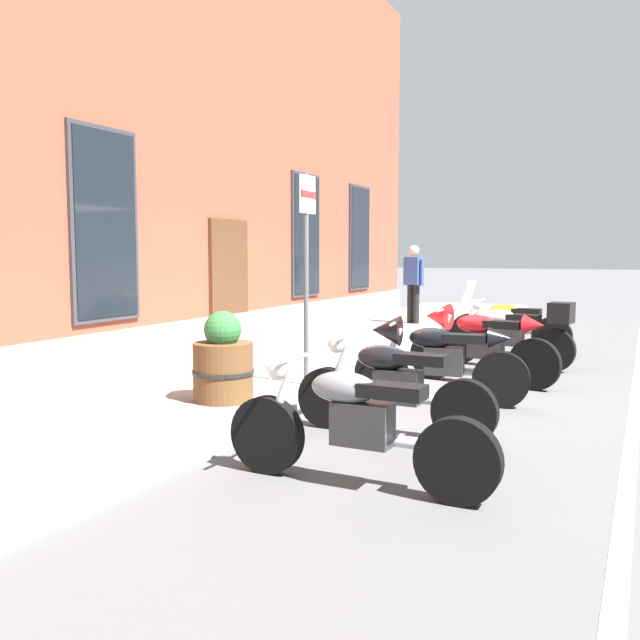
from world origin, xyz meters
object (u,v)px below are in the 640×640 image
object	(u,v)px
motorcycle_yellow_naked	(509,326)
pedestrian_blue_top	(414,279)
barrel_planter	(223,364)
motorcycle_silver_touring	(512,332)
motorcycle_black_sport	(433,356)
motorcycle_red_sport	(477,341)
motorcycle_grey_naked	(354,425)
parking_sign	(307,250)
motorcycle_black_naked	(391,387)

from	to	relation	value
motorcycle_yellow_naked	pedestrian_blue_top	distance (m)	3.85
pedestrian_blue_top	barrel_planter	bearing A→B (deg)	-175.45
motorcycle_silver_touring	motorcycle_black_sport	bearing A→B (deg)	172.32
motorcycle_yellow_naked	motorcycle_red_sport	bearing A→B (deg)	-177.45
motorcycle_grey_naked	parking_sign	bearing A→B (deg)	32.78
barrel_planter	motorcycle_grey_naked	bearing A→B (deg)	-125.28
motorcycle_grey_naked	motorcycle_yellow_naked	distance (m)	7.51
motorcycle_black_naked	motorcycle_yellow_naked	xyz separation A→B (m)	(6.02, -0.00, 0.00)
motorcycle_black_naked	pedestrian_blue_top	xyz separation A→B (m)	(8.77, 2.61, 0.68)
motorcycle_black_naked	motorcycle_black_sport	xyz separation A→B (m)	(1.58, 0.05, 0.08)
motorcycle_black_naked	pedestrian_blue_top	size ratio (longest dim) A/B	1.13
motorcycle_black_naked	parking_sign	distance (m)	2.34
motorcycle_red_sport	motorcycle_silver_touring	xyz separation A→B (m)	(1.48, -0.20, -0.02)
motorcycle_grey_naked	motorcycle_red_sport	size ratio (longest dim) A/B	1.05
motorcycle_grey_naked	motorcycle_red_sport	bearing A→B (deg)	1.30
motorcycle_grey_naked	motorcycle_red_sport	world-z (taller)	motorcycle_red_sport
barrel_planter	motorcycle_red_sport	bearing A→B (deg)	-34.94
parking_sign	barrel_planter	xyz separation A→B (m)	(-1.19, 0.41, -1.22)
motorcycle_red_sport	motorcycle_yellow_naked	xyz separation A→B (m)	(3.05, 0.14, -0.10)
motorcycle_black_sport	motorcycle_yellow_naked	xyz separation A→B (m)	(4.44, -0.05, -0.08)
motorcycle_black_sport	motorcycle_red_sport	distance (m)	1.40
motorcycle_grey_naked	motorcycle_black_naked	xyz separation A→B (m)	(1.49, 0.24, 0.00)
motorcycle_black_naked	motorcycle_silver_touring	xyz separation A→B (m)	(4.45, -0.34, 0.08)
motorcycle_silver_touring	parking_sign	xyz separation A→B (m)	(-3.23, 1.85, 1.23)
motorcycle_silver_touring	pedestrian_blue_top	size ratio (longest dim) A/B	1.19
pedestrian_blue_top	motorcycle_red_sport	bearing A→B (deg)	-154.63
motorcycle_grey_naked	barrel_planter	distance (m)	2.64
motorcycle_red_sport	motorcycle_yellow_naked	size ratio (longest dim) A/B	0.99
motorcycle_black_naked	barrel_planter	xyz separation A→B (m)	(0.03, 1.92, 0.08)
motorcycle_silver_touring	pedestrian_blue_top	distance (m)	5.26
motorcycle_red_sport	motorcycle_silver_touring	distance (m)	1.49
motorcycle_black_naked	pedestrian_blue_top	world-z (taller)	pedestrian_blue_top
motorcycle_yellow_naked	motorcycle_black_sport	bearing A→B (deg)	179.31
motorcycle_black_naked	pedestrian_blue_top	distance (m)	9.18
motorcycle_grey_naked	parking_sign	size ratio (longest dim) A/B	0.85
motorcycle_red_sport	motorcycle_silver_touring	size ratio (longest dim) A/B	0.99
motorcycle_red_sport	barrel_planter	bearing A→B (deg)	145.06
motorcycle_silver_touring	pedestrian_blue_top	xyz separation A→B (m)	(4.32, 2.95, 0.60)
motorcycle_black_naked	motorcycle_yellow_naked	bearing A→B (deg)	-0.02
motorcycle_grey_naked	motorcycle_yellow_naked	world-z (taller)	motorcycle_grey_naked
motorcycle_black_sport	barrel_planter	size ratio (longest dim) A/B	2.08
motorcycle_grey_naked	pedestrian_blue_top	size ratio (longest dim) A/B	1.23
parking_sign	barrel_planter	distance (m)	1.75
barrel_planter	motorcycle_black_naked	bearing A→B (deg)	-91.04
motorcycle_grey_naked	motorcycle_black_naked	bearing A→B (deg)	9.09
motorcycle_grey_naked	motorcycle_red_sport	xyz separation A→B (m)	(4.46, 0.10, 0.10)
motorcycle_red_sport	parking_sign	bearing A→B (deg)	136.69
motorcycle_red_sport	pedestrian_blue_top	distance (m)	6.44
motorcycle_red_sport	motorcycle_silver_touring	bearing A→B (deg)	-7.63
motorcycle_black_naked	motorcycle_black_sport	size ratio (longest dim) A/B	0.99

